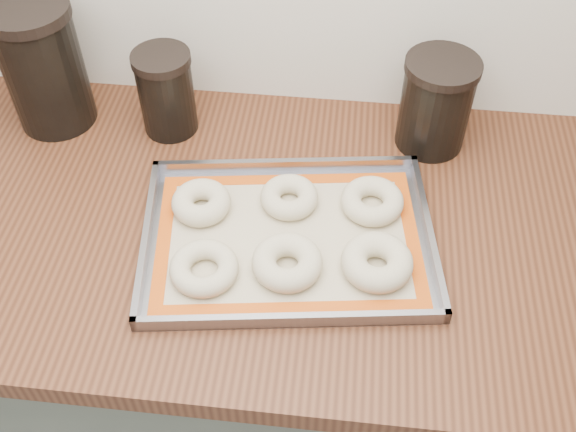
# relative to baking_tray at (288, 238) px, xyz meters

# --- Properties ---
(cabinet) EXTENTS (3.00, 0.65, 0.86)m
(cabinet) POSITION_rel_baking_tray_xyz_m (-0.13, 0.04, -0.48)
(cabinet) COLOR #5C6458
(cabinet) RESTS_ON floor
(countertop) EXTENTS (3.06, 0.68, 0.04)m
(countertop) POSITION_rel_baking_tray_xyz_m (-0.13, 0.04, -0.03)
(countertop) COLOR #5C311B
(countertop) RESTS_ON cabinet
(baking_tray) EXTENTS (0.50, 0.39, 0.03)m
(baking_tray) POSITION_rel_baking_tray_xyz_m (0.00, 0.00, 0.00)
(baking_tray) COLOR gray
(baking_tray) RESTS_ON countertop
(baking_mat) EXTENTS (0.46, 0.35, 0.00)m
(baking_mat) POSITION_rel_baking_tray_xyz_m (0.00, 0.00, -0.00)
(baking_mat) COLOR #C6B793
(baking_mat) RESTS_ON baking_tray
(bagel_front_left) EXTENTS (0.11, 0.11, 0.03)m
(bagel_front_left) POSITION_rel_baking_tray_xyz_m (-0.12, -0.08, 0.01)
(bagel_front_left) COLOR beige
(bagel_front_left) RESTS_ON baking_mat
(bagel_front_mid) EXTENTS (0.11, 0.11, 0.04)m
(bagel_front_mid) POSITION_rel_baking_tray_xyz_m (0.01, -0.06, 0.02)
(bagel_front_mid) COLOR beige
(bagel_front_mid) RESTS_ON baking_mat
(bagel_front_right) EXTENTS (0.12, 0.12, 0.04)m
(bagel_front_right) POSITION_rel_baking_tray_xyz_m (0.14, -0.05, 0.02)
(bagel_front_right) COLOR beige
(bagel_front_right) RESTS_ON baking_mat
(bagel_back_left) EXTENTS (0.11, 0.11, 0.04)m
(bagel_back_left) POSITION_rel_baking_tray_xyz_m (-0.15, 0.05, 0.02)
(bagel_back_left) COLOR beige
(bagel_back_left) RESTS_ON baking_mat
(bagel_back_mid) EXTENTS (0.10, 0.10, 0.03)m
(bagel_back_mid) POSITION_rel_baking_tray_xyz_m (-0.01, 0.08, 0.01)
(bagel_back_mid) COLOR beige
(bagel_back_mid) RESTS_ON baking_mat
(bagel_back_right) EXTENTS (0.14, 0.14, 0.03)m
(bagel_back_right) POSITION_rel_baking_tray_xyz_m (0.13, 0.08, 0.01)
(bagel_back_right) COLOR beige
(bagel_back_right) RESTS_ON baking_mat
(canister_left) EXTENTS (0.15, 0.15, 0.24)m
(canister_left) POSITION_rel_baking_tray_xyz_m (-0.47, 0.26, 0.11)
(canister_left) COLOR black
(canister_left) RESTS_ON countertop
(canister_mid) EXTENTS (0.10, 0.10, 0.16)m
(canister_mid) POSITION_rel_baking_tray_xyz_m (-0.25, 0.25, 0.07)
(canister_mid) COLOR black
(canister_mid) RESTS_ON countertop
(canister_right) EXTENTS (0.13, 0.13, 0.17)m
(canister_right) POSITION_rel_baking_tray_xyz_m (0.23, 0.27, 0.08)
(canister_right) COLOR black
(canister_right) RESTS_ON countertop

